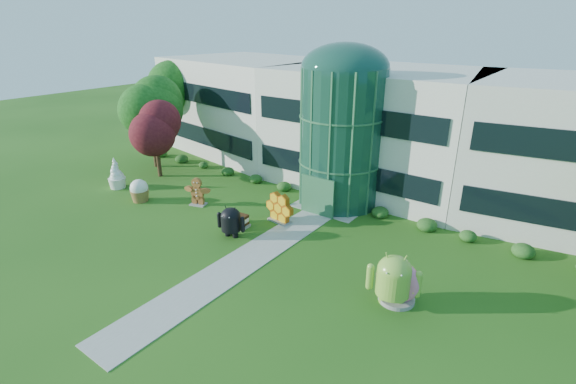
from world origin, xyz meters
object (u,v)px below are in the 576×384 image
Objects in this scene: android_black at (231,220)px; donut at (399,281)px; android_green at (394,277)px; gingerbread at (197,191)px.

android_black is 1.01× the size of donut.
android_green reaches higher than donut.
android_black reaches higher than donut.
android_black is at bearing -39.58° from gingerbread.
donut is (0.12, 0.37, -0.37)m from android_green.
android_black is 11.07m from donut.
android_green reaches higher than android_black.
android_black is at bearing 158.10° from android_green.
donut is at bearing -25.60° from gingerbread.
android_green is 10.97m from android_black.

